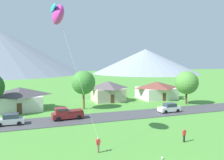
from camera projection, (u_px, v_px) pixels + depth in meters
road_strip at (93, 118)px, 40.09m from camera, size 160.00×6.55×0.08m
mountain_far_west_ridge at (145, 61)px, 176.42m from camera, size 79.87×79.87×18.43m
house_leftmost at (156, 90)px, 60.50m from camera, size 9.26×8.32×4.45m
house_left_center at (108, 91)px, 56.79m from camera, size 7.73×6.79×4.94m
house_right_center at (20, 98)px, 46.77m from camera, size 9.27×8.22×4.59m
tree_left_of_center at (187, 83)px, 52.53m from camera, size 5.23×5.23×7.56m
tree_right_of_center at (83, 83)px, 47.21m from camera, size 4.85×4.85×7.90m
parked_car_silver_west_end at (10, 120)px, 35.73m from camera, size 4.25×2.17×1.68m
parked_car_white_mid_west at (169, 108)px, 44.56m from camera, size 4.23×2.14×1.68m
pickup_truck_maroon_west_side at (67, 113)px, 39.11m from camera, size 5.28×2.49×1.99m
kite_flyer_with_kite at (58, 15)px, 26.85m from camera, size 4.65×6.61×16.49m
watcher_person at (184, 135)px, 28.36m from camera, size 0.56×0.24×1.68m
soccer_ball at (162, 158)px, 23.51m from camera, size 0.24×0.24×0.24m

